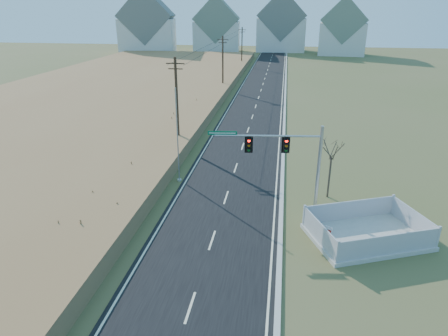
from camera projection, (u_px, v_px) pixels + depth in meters
The scene contains 16 objects.
ground at pixel (217, 225), 26.45m from camera, with size 260.00×260.00×0.00m, color #4E5529.
road at pixel (262, 86), 72.26m from camera, with size 8.00×180.00×0.06m, color black.
curb at pixel (285, 86), 71.67m from camera, with size 0.30×180.00×0.18m, color #B2AFA8.
reed_marsh at pixel (114, 89), 66.15m from camera, with size 38.00×110.00×1.30m, color olive.
utility_pole_near at pixel (177, 102), 39.32m from camera, with size 1.80×0.26×9.00m.
utility_pole_mid at pixel (223, 63), 66.82m from camera, with size 1.80×0.26×9.00m.
utility_pole_far at pixel (242, 46), 94.31m from camera, with size 1.80×0.26×9.00m.
condo_nw at pixel (147, 27), 120.41m from camera, with size 17.69×13.38×19.05m.
condo_nnw at pixel (217, 29), 125.28m from camera, with size 14.93×11.17×17.03m.
condo_n at pixel (281, 26), 125.95m from camera, with size 15.27×10.20×18.54m.
condo_ne at pixel (343, 31), 116.44m from camera, with size 14.12×10.51×16.52m.
traffic_signal_mast at pixel (292, 159), 26.91m from camera, with size 7.74×1.17×6.20m.
fence_enclosure at pixel (366, 234), 24.75m from camera, with size 8.02×6.84×1.55m.
open_sign at pixel (328, 231), 25.10m from camera, with size 0.46×0.29×0.62m.
flagpole at pixel (178, 145), 31.97m from camera, with size 0.35×0.35×7.74m.
bare_tree at pixel (332, 149), 28.88m from camera, with size 1.81×1.81×4.79m.
Camera 1 is at (3.85, -22.77, 13.43)m, focal length 32.00 mm.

